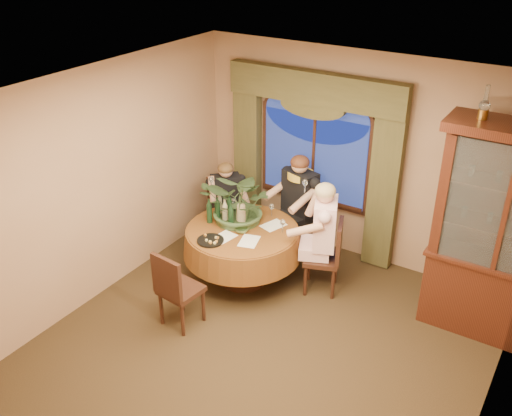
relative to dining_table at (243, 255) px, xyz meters
The scene contains 35 objects.
floor 1.48m from the dining_table, 51.32° to the right, with size 5.00×5.00×0.00m, color black.
wall_back 1.94m from the dining_table, 57.11° to the left, with size 4.50×4.50×0.00m, color #9A7053.
wall_right 3.49m from the dining_table, 19.56° to the right, with size 5.00×5.00×0.00m, color #9A7053.
ceiling 2.82m from the dining_table, 51.32° to the right, with size 5.00×5.00×0.00m, color white.
window 1.63m from the dining_table, 77.37° to the left, with size 1.62×0.10×1.32m, color navy, non-canonical shape.
arched_transom 2.17m from the dining_table, 77.37° to the left, with size 1.60×0.06×0.44m, color navy, non-canonical shape.
drapery_left 1.67m from the dining_table, 120.23° to the left, with size 0.38×0.14×2.32m, color #403C20.
drapery_right 2.00m from the dining_table, 43.64° to the left, with size 0.38×0.14×2.32m, color #403C20.
swag_valance 2.29m from the dining_table, 76.58° to the left, with size 2.45×0.16×0.42m, color #403C20, non-canonical shape.
dining_table is the anchor object (origin of this frame).
china_cabinet 3.05m from the dining_table, 12.48° to the left, with size 1.50×0.59×2.43m, color black.
oil_lamp_left 3.36m from the dining_table, 14.57° to the left, with size 0.11×0.11×0.34m, color #A5722D, non-canonical shape.
chair_right 1.01m from the dining_table, 20.03° to the left, with size 0.42×0.42×0.96m, color black.
chair_back_right 1.06m from the dining_table, 84.23° to the left, with size 0.42×0.42×0.96m, color black.
chair_back 0.97m from the dining_table, 138.08° to the left, with size 0.42×0.42×0.96m, color black.
chair_front_left 1.11m from the dining_table, 95.90° to the right, with size 0.42×0.42×0.96m, color black.
person_pink 1.07m from the dining_table, 22.71° to the left, with size 0.52×0.48×1.45m, color #F0C1C9, non-canonical shape.
person_back 1.00m from the dining_table, 136.89° to the left, with size 0.45×0.41×1.25m, color black, non-canonical shape.
person_scarf 1.08m from the dining_table, 74.11° to the left, with size 0.52×0.48×1.46m, color black, non-canonical shape.
stoneware_vase 0.53m from the dining_table, 128.38° to the left, with size 0.14×0.14×0.25m, color tan, non-canonical shape.
centerpiece_plant 1.01m from the dining_table, 126.06° to the left, with size 0.95×1.06×0.83m, color #354E2C.
olive_bowl 0.41m from the dining_table, 62.27° to the right, with size 0.16×0.16×0.05m, color #4C5E2F.
cheese_platter 0.62m from the dining_table, 109.22° to the right, with size 0.32×0.32×0.02m, color black.
wine_bottle_0 0.56m from the dining_table, 166.15° to the right, with size 0.07×0.07×0.33m, color black.
wine_bottle_1 0.64m from the dining_table, 152.55° to the left, with size 0.07×0.07×0.33m, color black.
wine_bottle_2 0.60m from the dining_table, behind, with size 0.07×0.07×0.33m, color tan.
wine_bottle_3 0.66m from the dining_table, behind, with size 0.07×0.07×0.33m, color black.
wine_bottle_4 0.71m from the dining_table, behind, with size 0.07×0.07×0.33m, color black.
wine_bottle_5 0.71m from the dining_table, 162.51° to the left, with size 0.07×0.07×0.33m, color tan.
tasting_paper_0 0.49m from the dining_table, 41.73° to the right, with size 0.21×0.30×0.00m, color white.
tasting_paper_1 0.55m from the dining_table, 44.56° to the left, with size 0.21×0.30×0.00m, color white.
tasting_paper_2 0.49m from the dining_table, 104.62° to the right, with size 0.21×0.30×0.00m, color white.
wine_glass_person_pink 0.68m from the dining_table, 22.71° to the left, with size 0.07×0.07×0.18m, color silver, non-canonical shape.
wine_glass_person_back 0.68m from the dining_table, 136.89° to the left, with size 0.07×0.07×0.18m, color silver, non-canonical shape.
wine_glass_person_scarf 0.68m from the dining_table, 74.11° to the left, with size 0.07×0.07×0.18m, color silver, non-canonical shape.
Camera 1 is at (2.52, -3.99, 4.25)m, focal length 40.00 mm.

